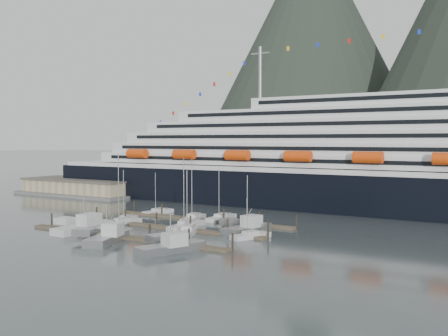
{
  "coord_description": "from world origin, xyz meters",
  "views": [
    {
      "loc": [
        63.82,
        -83.24,
        18.5
      ],
      "look_at": [
        -2.02,
        22.0,
        11.99
      ],
      "focal_mm": 42.0,
      "sensor_mm": 36.0,
      "label": 1
    }
  ],
  "objects": [
    {
      "name": "ground",
      "position": [
        0.0,
        0.0,
        0.0
      ],
      "size": [
        1600.0,
        1600.0,
        0.0
      ],
      "primitive_type": "plane",
      "color": "#495456",
      "rests_on": "ground"
    },
    {
      "name": "sailboat_h",
      "position": [
        15.99,
        2.68,
        0.41
      ],
      "size": [
        5.2,
        8.63,
        12.38
      ],
      "rotation": [
        0.0,
        0.0,
        1.21
      ],
      "color": "#B3B3B3",
      "rests_on": "ground"
    },
    {
      "name": "sailboat_f",
      "position": [
        -5.87,
        14.81,
        0.44
      ],
      "size": [
        5.35,
        10.28,
        14.8
      ],
      "rotation": [
        0.0,
        0.0,
        1.84
      ],
      "color": "#B3B3B3",
      "rests_on": "ground"
    },
    {
      "name": "sailboat_e",
      "position": [
        -20.37,
        19.8,
        0.39
      ],
      "size": [
        3.7,
        9.01,
        10.79
      ],
      "rotation": [
        0.0,
        0.0,
        1.4
      ],
      "color": "#B3B3B3",
      "rests_on": "ground"
    },
    {
      "name": "cruise_ship",
      "position": [
        30.03,
        54.94,
        12.04
      ],
      "size": [
        210.0,
        30.4,
        50.3
      ],
      "color": "black",
      "rests_on": "ground"
    },
    {
      "name": "sailboat_d",
      "position": [
        -1.24,
        5.9,
        0.43
      ],
      "size": [
        3.57,
        11.83,
        15.43
      ],
      "rotation": [
        0.0,
        0.0,
        1.64
      ],
      "color": "#B3B3B3",
      "rests_on": "ground"
    },
    {
      "name": "dock_mid",
      "position": [
        -4.93,
        3.05,
        0.31
      ],
      "size": [
        48.18,
        2.28,
        3.2
      ],
      "color": "#403629",
      "rests_on": "ground"
    },
    {
      "name": "trawler_b",
      "position": [
        -4.3,
        -14.74,
        0.96
      ],
      "size": [
        10.32,
        12.51,
        7.76
      ],
      "rotation": [
        0.0,
        0.0,
        1.93
      ],
      "color": "#979A9D",
      "rests_on": "ground"
    },
    {
      "name": "dock_far",
      "position": [
        -4.93,
        16.05,
        0.31
      ],
      "size": [
        48.18,
        2.28,
        3.2
      ],
      "color": "#403629",
      "rests_on": "ground"
    },
    {
      "name": "trawler_d",
      "position": [
        10.53,
        -14.95,
        0.91
      ],
      "size": [
        10.11,
        12.55,
        7.18
      ],
      "rotation": [
        0.0,
        0.0,
        1.22
      ],
      "color": "#979A9D",
      "rests_on": "ground"
    },
    {
      "name": "trawler_e",
      "position": [
        12.31,
        7.57,
        0.96
      ],
      "size": [
        9.39,
        12.3,
        7.73
      ],
      "rotation": [
        0.0,
        0.0,
        1.42
      ],
      "color": "#979A9D",
      "rests_on": "ground"
    },
    {
      "name": "sailboat_a",
      "position": [
        -17.83,
        4.98,
        0.41
      ],
      "size": [
        5.5,
        9.32,
        12.37
      ],
      "rotation": [
        0.0,
        0.0,
        1.92
      ],
      "color": "#B3B3B3",
      "rests_on": "ground"
    },
    {
      "name": "sailboat_c",
      "position": [
        3.06,
        0.47,
        0.43
      ],
      "size": [
        6.9,
        10.88,
        13.18
      ],
      "rotation": [
        0.0,
        0.0,
        1.98
      ],
      "color": "#B3B3B3",
      "rests_on": "ground"
    },
    {
      "name": "sailboat_b",
      "position": [
        -15.88,
        1.85,
        0.44
      ],
      "size": [
        2.93,
        10.05,
        16.08
      ],
      "rotation": [
        0.0,
        0.0,
        1.54
      ],
      "color": "#B3B3B3",
      "rests_on": "ground"
    },
    {
      "name": "sailboat_g",
      "position": [
        -1.11,
        19.32,
        0.41
      ],
      "size": [
        2.78,
        10.32,
        12.85
      ],
      "rotation": [
        0.0,
        0.0,
        1.59
      ],
      "color": "#B3B3B3",
      "rests_on": "ground"
    },
    {
      "name": "dock_near",
      "position": [
        -4.93,
        -9.95,
        0.31
      ],
      "size": [
        48.18,
        2.28,
        3.2
      ],
      "color": "#403629",
      "rests_on": "ground"
    },
    {
      "name": "warehouse",
      "position": [
        -72.0,
        42.0,
        2.25
      ],
      "size": [
        46.0,
        20.0,
        5.8
      ],
      "color": "#595956",
      "rests_on": "ground"
    },
    {
      "name": "trawler_a",
      "position": [
        -16.72,
        -8.59,
        0.97
      ],
      "size": [
        10.34,
        14.37,
        7.9
      ],
      "rotation": [
        0.0,
        0.0,
        1.59
      ],
      "color": "#B3B3B3",
      "rests_on": "ground"
    }
  ]
}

